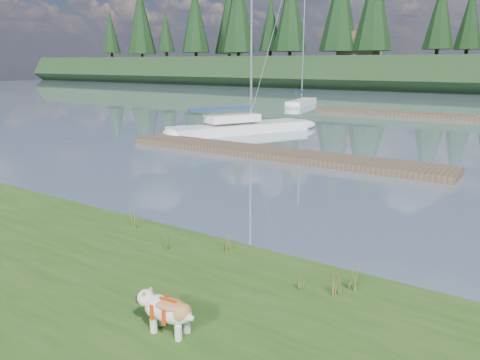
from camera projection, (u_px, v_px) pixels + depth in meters
The scene contains 19 objects.
ground at pixel (450, 118), 36.59m from camera, with size 200.00×200.00×0.00m, color slate.
bank at pixel (27, 327), 7.45m from camera, with size 60.00×9.00×0.35m, color #2D4E19.
bulldog at pixel (168, 309), 6.92m from camera, with size 0.99×0.47×0.59m.
sailboat_main at pixel (250, 125), 29.26m from camera, with size 6.36×10.04×14.56m.
dock_near at pixel (273, 153), 21.72m from camera, with size 16.00×2.00×0.30m, color #4C3D2C.
dock_far at pixel (479, 118), 35.48m from camera, with size 26.00×2.20×0.30m, color #4C3D2C.
sailboat_bg_0 at pixel (303, 102), 47.88m from camera, with size 2.74×7.47×10.70m.
weed_0 at pixel (164, 238), 10.02m from camera, with size 0.17×0.14×0.63m.
weed_1 at pixel (225, 240), 9.97m from camera, with size 0.17×0.14×0.57m.
weed_2 at pixel (338, 280), 8.04m from camera, with size 0.17×0.14×0.69m.
weed_3 at pixel (134, 217), 11.43m from camera, with size 0.17×0.14×0.58m.
weed_4 at pixel (298, 281), 8.27m from camera, with size 0.17×0.14×0.37m.
weed_5 at pixel (355, 276), 8.23m from camera, with size 0.17×0.14×0.63m.
mud_lip at pixel (199, 245), 11.03m from camera, with size 60.00×0.50×0.14m, color #33281C.
conifer_0 at pixel (195, 19), 92.85m from camera, with size 5.72×5.72×14.15m.
conifer_1 at pixel (271, 24), 88.38m from camera, with size 4.40×4.40×11.30m.
conifer_2 at pixel (340, 4), 77.36m from camera, with size 6.60×6.60×16.05m.
conifer_3 at pixel (441, 13), 73.00m from camera, with size 4.84×4.84×12.25m.
house_0 at pixel (360, 43), 78.90m from camera, with size 6.30×5.30×4.65m.
Camera 1 is at (6.51, -9.67, 4.27)m, focal length 35.00 mm.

